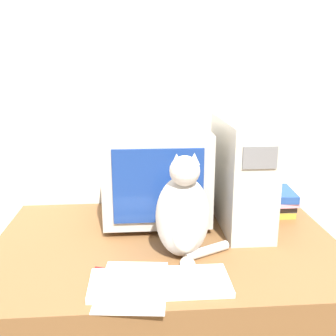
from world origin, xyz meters
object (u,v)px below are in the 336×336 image
Objects in this scene: cat at (183,214)px; pen at (115,271)px; crt_monitor at (156,174)px; book_stack at (279,201)px; computer_tower at (241,173)px; keyboard at (160,282)px.

cat is 0.30m from pen.
crt_monitor reaches higher than cat.
book_stack is 1.46× the size of pen.
pen is (-0.24, -0.10, -0.16)m from cat.
computer_tower reaches higher than crt_monitor.
crt_monitor reaches higher than pen.
cat reaches higher than book_stack.
keyboard is (-0.37, -0.47, -0.22)m from computer_tower.
pen is at bearing 147.57° from keyboard.
book_stack reaches higher than keyboard.
crt_monitor is 0.57m from keyboard.
pen is (-0.72, -0.47, -0.05)m from book_stack.
cat is 1.87× the size of book_stack.
cat reaches higher than keyboard.
keyboard is 0.26m from cat.
computer_tower is (0.36, -0.06, 0.02)m from crt_monitor.
crt_monitor is at bearing 88.40° from keyboard.
keyboard reaches higher than pen.
pen is at bearing -162.21° from cat.
cat is (0.09, 0.19, 0.15)m from keyboard.
cat is at bearing -134.44° from computer_tower.
cat is (0.08, -0.34, -0.05)m from crt_monitor.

